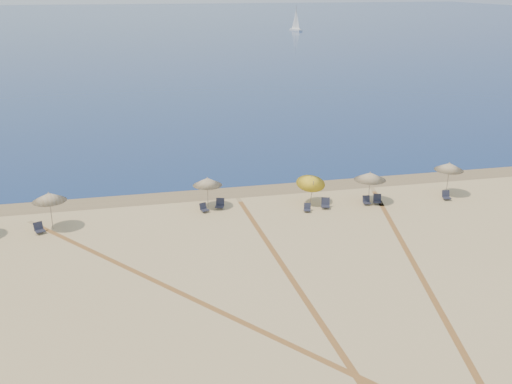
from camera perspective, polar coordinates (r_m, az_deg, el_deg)
ground at (r=25.53m, az=10.45°, el=-17.88°), size 160.00×160.00×0.00m
ocean at (r=244.01m, az=-11.09°, el=15.84°), size 500.00×500.00×0.00m
wet_sand at (r=45.93m, az=-1.10°, el=0.13°), size 500.00×500.00×0.00m
umbrella_1 at (r=40.49m, az=-19.46°, el=-0.46°), size 2.19×2.19×2.57m
umbrella_2 at (r=42.06m, az=-4.75°, el=1.01°), size 2.11×2.11×2.31m
umbrella_3 at (r=42.84m, az=5.37°, el=1.13°), size 2.13×2.19×2.42m
umbrella_4 at (r=43.68m, az=11.03°, el=1.51°), size 2.33×2.33×2.37m
umbrella_5 at (r=46.71m, az=18.25°, el=2.36°), size 2.18×2.19×2.60m
chair_2 at (r=40.75m, az=-20.32°, el=-3.34°), size 0.82×0.87×0.71m
chair_3 at (r=41.84m, az=-5.08°, el=-1.57°), size 0.70×0.75×0.62m
chair_4 at (r=42.39m, az=-3.53°, el=-1.18°), size 0.79×0.85×0.72m
chair_5 at (r=41.90m, az=5.00°, el=-1.56°), size 0.65×0.71×0.59m
chair_6 at (r=42.65m, az=6.77°, el=-1.13°), size 0.80×0.87×0.73m
chair_7 at (r=43.80m, az=10.68°, el=-0.84°), size 0.61×0.69×0.64m
chair_8 at (r=44.14m, az=11.69°, el=-0.72°), size 0.77×0.83×0.69m
chair_9 at (r=46.26m, az=17.99°, el=-0.34°), size 0.66×0.74×0.67m
sailboat_1 at (r=200.23m, az=3.90°, el=16.03°), size 3.15×5.42×7.87m
tire_tracks at (r=32.38m, az=4.17°, el=-8.79°), size 50.55×40.09×0.00m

